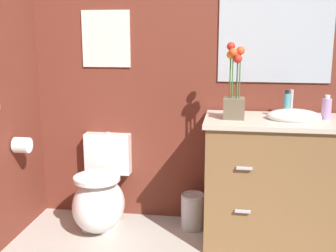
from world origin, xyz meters
TOP-DOWN VIEW (x-y plane):
  - wall_back at (0.20, 1.58)m, footprint 4.33×0.05m
  - toilet at (-0.83, 1.28)m, footprint 0.38×0.59m
  - vanity_cabinet at (0.42, 1.25)m, footprint 0.94×0.56m
  - flower_vase at (0.14, 1.23)m, footprint 0.14×0.14m
  - soap_bottle at (0.50, 1.32)m, footprint 0.05×0.05m
  - lotion_bottle at (0.75, 1.29)m, footprint 0.06×0.06m
  - trash_bin at (-0.13, 1.37)m, footprint 0.18×0.18m
  - wall_poster at (-0.83, 1.55)m, footprint 0.37×0.01m
  - wall_mirror at (0.42, 1.55)m, footprint 0.80×0.01m
  - toilet_paper_roll at (-1.32, 1.08)m, footprint 0.11×0.11m

SIDE VIEW (x-z plane):
  - trash_bin at x=-0.13m, z-range 0.00..0.27m
  - toilet at x=-0.83m, z-range -0.10..0.59m
  - vanity_cabinet at x=0.42m, z-range -0.08..0.99m
  - toilet_paper_roll at x=-1.32m, z-range 0.62..0.74m
  - lotion_bottle at x=0.75m, z-range 0.88..1.04m
  - soap_bottle at x=0.50m, z-range 0.88..1.07m
  - flower_vase at x=0.14m, z-range 0.81..1.31m
  - wall_back at x=0.20m, z-range 0.00..2.50m
  - wall_poster at x=-0.83m, z-range 1.20..1.62m
  - wall_mirror at x=0.42m, z-range 1.10..1.80m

